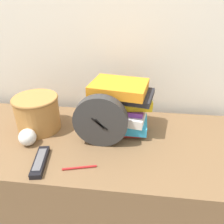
{
  "coord_description": "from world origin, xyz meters",
  "views": [
    {
      "loc": [
        0.19,
        -0.47,
        1.33
      ],
      "look_at": [
        0.1,
        0.3,
        0.89
      ],
      "focal_mm": 35.0,
      "sensor_mm": 36.0,
      "label": 1
    }
  ],
  "objects_px": {
    "book_stack": "(122,106)",
    "crumpled_paper_ball": "(28,137)",
    "basket": "(37,112)",
    "pen": "(80,168)",
    "tv_remote": "(40,161)",
    "desk_clock": "(100,121)"
  },
  "relations": [
    {
      "from": "book_stack",
      "to": "crumpled_paper_ball",
      "type": "height_order",
      "value": "book_stack"
    },
    {
      "from": "crumpled_paper_ball",
      "to": "book_stack",
      "type": "bearing_deg",
      "value": 23.28
    },
    {
      "from": "basket",
      "to": "crumpled_paper_ball",
      "type": "distance_m",
      "value": 0.13
    },
    {
      "from": "pen",
      "to": "tv_remote",
      "type": "bearing_deg",
      "value": 177.39
    },
    {
      "from": "basket",
      "to": "pen",
      "type": "xyz_separation_m",
      "value": [
        0.24,
        -0.23,
        -0.08
      ]
    },
    {
      "from": "basket",
      "to": "pen",
      "type": "distance_m",
      "value": 0.35
    },
    {
      "from": "book_stack",
      "to": "basket",
      "type": "bearing_deg",
      "value": -174.1
    },
    {
      "from": "pen",
      "to": "crumpled_paper_ball",
      "type": "bearing_deg",
      "value": 154.96
    },
    {
      "from": "desk_clock",
      "to": "basket",
      "type": "bearing_deg",
      "value": 164.56
    },
    {
      "from": "book_stack",
      "to": "pen",
      "type": "bearing_deg",
      "value": -115.12
    },
    {
      "from": "book_stack",
      "to": "pen",
      "type": "xyz_separation_m",
      "value": [
        -0.13,
        -0.27,
        -0.11
      ]
    },
    {
      "from": "book_stack",
      "to": "desk_clock",
      "type": "bearing_deg",
      "value": -121.95
    },
    {
      "from": "desk_clock",
      "to": "book_stack",
      "type": "bearing_deg",
      "value": 58.05
    },
    {
      "from": "desk_clock",
      "to": "book_stack",
      "type": "distance_m",
      "value": 0.14
    },
    {
      "from": "tv_remote",
      "to": "basket",
      "type": "bearing_deg",
      "value": 113.13
    },
    {
      "from": "tv_remote",
      "to": "crumpled_paper_ball",
      "type": "distance_m",
      "value": 0.14
    },
    {
      "from": "crumpled_paper_ball",
      "to": "pen",
      "type": "distance_m",
      "value": 0.27
    },
    {
      "from": "tv_remote",
      "to": "book_stack",
      "type": "bearing_deg",
      "value": 43.96
    },
    {
      "from": "tv_remote",
      "to": "crumpled_paper_ball",
      "type": "xyz_separation_m",
      "value": [
        -0.09,
        0.11,
        0.02
      ]
    },
    {
      "from": "crumpled_paper_ball",
      "to": "desk_clock",
      "type": "bearing_deg",
      "value": 7.46
    },
    {
      "from": "desk_clock",
      "to": "tv_remote",
      "type": "relative_size",
      "value": 1.34
    },
    {
      "from": "desk_clock",
      "to": "basket",
      "type": "xyz_separation_m",
      "value": [
        -0.3,
        0.08,
        -0.02
      ]
    }
  ]
}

